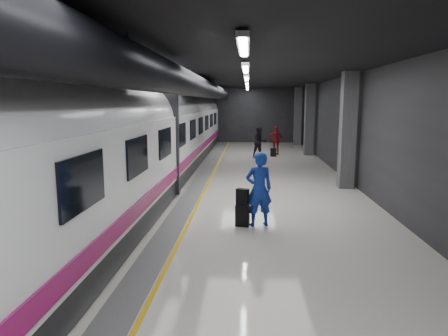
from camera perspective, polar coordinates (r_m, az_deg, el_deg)
name	(u,v)px	position (r m, az deg, el deg)	size (l,w,h in m)	color
ground	(228,198)	(14.18, 0.55, -4.26)	(40.00, 40.00, 0.00)	silver
platform_hall	(222,97)	(14.76, -0.36, 10.12)	(10.02, 40.02, 4.51)	black
train	(136,139)	(14.38, -12.50, 4.07)	(3.05, 38.00, 4.05)	black
traveler_main	(259,189)	(10.86, 5.01, -3.02)	(0.74, 0.49, 2.04)	#1840B4
suitcase_main	(242,215)	(10.96, 2.65, -6.78)	(0.36, 0.23, 0.60)	black
shoulder_bag	(243,197)	(10.84, 2.67, -4.12)	(0.33, 0.18, 0.44)	black
traveler_far_a	(260,142)	(24.57, 5.10, 3.70)	(0.90, 0.70, 1.86)	black
traveler_far_b	(276,140)	(26.12, 7.38, 3.97)	(1.08, 0.45, 1.84)	maroon
suitcase_far	(273,152)	(25.09, 7.05, 2.24)	(0.36, 0.23, 0.52)	black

